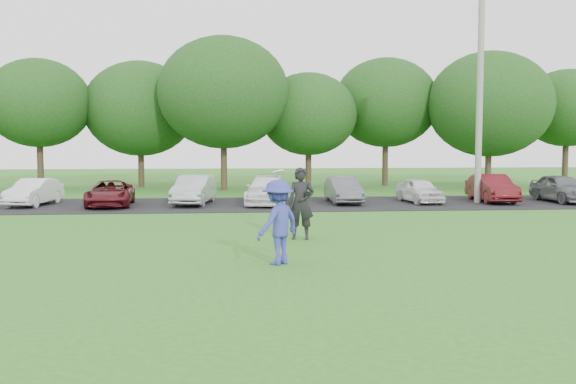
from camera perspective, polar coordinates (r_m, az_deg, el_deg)
The scene contains 7 objects.
ground at distance 15.26m, azimuth 1.20°, elevation -5.92°, with size 100.00×100.00×0.00m, color #2E6E1F.
parking_lot at distance 28.09m, azimuth -1.76°, elevation -1.08°, with size 32.00×6.50×0.03m, color black.
utility_pole at distance 29.80m, azimuth 16.69°, elevation 8.57°, with size 0.28×0.28×9.91m, color gray.
frisbee_player at distance 14.41m, azimuth -0.90°, elevation -2.70°, with size 1.38×1.37×2.16m.
camera_bystander at distance 18.05m, azimuth 1.17°, elevation -1.03°, with size 0.81×0.61×2.03m.
parked_cars at distance 27.96m, azimuth -0.85°, elevation 0.14°, with size 28.13×4.47×1.26m.
tree_row at distance 37.86m, azimuth -0.37°, elevation 7.80°, with size 42.39×9.85×8.64m.
Camera 1 is at (-1.68, -14.91, 2.78)m, focal length 40.00 mm.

